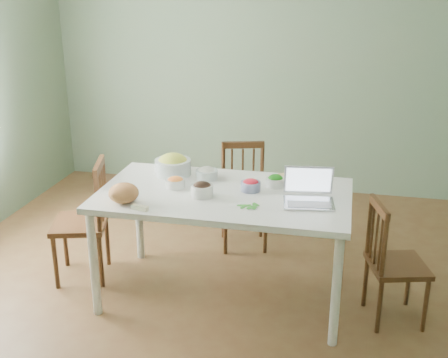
% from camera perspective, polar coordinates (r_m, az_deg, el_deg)
% --- Properties ---
extents(floor, '(5.00, 5.00, 0.00)m').
position_cam_1_polar(floor, '(4.25, 0.89, -12.49)').
color(floor, '#55341E').
rests_on(floor, ground).
extents(wall_back, '(5.00, 0.00, 2.70)m').
position_cam_1_polar(wall_back, '(6.13, 5.84, 11.12)').
color(wall_back, slate).
rests_on(wall_back, ground).
extents(dining_table, '(1.76, 0.99, 0.83)m').
position_cam_1_polar(dining_table, '(4.17, 0.00, -6.64)').
color(dining_table, white).
rests_on(dining_table, floor).
extents(chair_far, '(0.49, 0.47, 0.90)m').
position_cam_1_polar(chair_far, '(4.92, 2.03, -1.86)').
color(chair_far, '#3B200E').
rests_on(chair_far, floor).
extents(chair_left, '(0.50, 0.51, 0.95)m').
position_cam_1_polar(chair_left, '(4.54, -14.26, -4.10)').
color(chair_left, '#3B200E').
rests_on(chair_left, floor).
extents(chair_right, '(0.45, 0.47, 0.87)m').
position_cam_1_polar(chair_right, '(4.06, 17.00, -7.99)').
color(chair_right, '#3B200E').
rests_on(chair_right, floor).
extents(bread_boule, '(0.24, 0.24, 0.13)m').
position_cam_1_polar(bread_boule, '(3.87, -10.01, -1.38)').
color(bread_boule, '#AB7545').
rests_on(bread_boule, dining_table).
extents(butter_stick, '(0.12, 0.06, 0.03)m').
position_cam_1_polar(butter_stick, '(3.74, -8.42, -2.86)').
color(butter_stick, beige).
rests_on(butter_stick, dining_table).
extents(bowl_squash, '(0.28, 0.28, 0.16)m').
position_cam_1_polar(bowl_squash, '(4.35, -5.14, 1.45)').
color(bowl_squash, '#D4DC55').
rests_on(bowl_squash, dining_table).
extents(bowl_carrot, '(0.14, 0.14, 0.08)m').
position_cam_1_polar(bowl_carrot, '(4.10, -4.88, -0.32)').
color(bowl_carrot, orange).
rests_on(bowl_carrot, dining_table).
extents(bowl_onion, '(0.20, 0.20, 0.09)m').
position_cam_1_polar(bowl_onion, '(4.26, -1.75, 0.61)').
color(bowl_onion, silver).
rests_on(bowl_onion, dining_table).
extents(bowl_mushroom, '(0.16, 0.16, 0.10)m').
position_cam_1_polar(bowl_mushroom, '(3.92, -2.21, -1.04)').
color(bowl_mushroom, black).
rests_on(bowl_mushroom, dining_table).
extents(bowl_redpep, '(0.17, 0.17, 0.08)m').
position_cam_1_polar(bowl_redpep, '(4.02, 2.69, -0.60)').
color(bowl_redpep, red).
rests_on(bowl_redpep, dining_table).
extents(bowl_broccoli, '(0.15, 0.15, 0.09)m').
position_cam_1_polar(bowl_broccoli, '(4.12, 5.17, -0.17)').
color(bowl_broccoli, '#0B4508').
rests_on(bowl_broccoli, dining_table).
extents(flatbread, '(0.22, 0.22, 0.02)m').
position_cam_1_polar(flatbread, '(4.28, 6.39, 0.10)').
color(flatbread, '#E2B984').
rests_on(flatbread, dining_table).
extents(basil_bunch, '(0.17, 0.17, 0.02)m').
position_cam_1_polar(basil_bunch, '(3.77, 2.35, -2.61)').
color(basil_bunch, '#27661E').
rests_on(basil_bunch, dining_table).
extents(laptop, '(0.37, 0.34, 0.23)m').
position_cam_1_polar(laptop, '(3.79, 8.55, -0.95)').
color(laptop, silver).
rests_on(laptop, dining_table).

